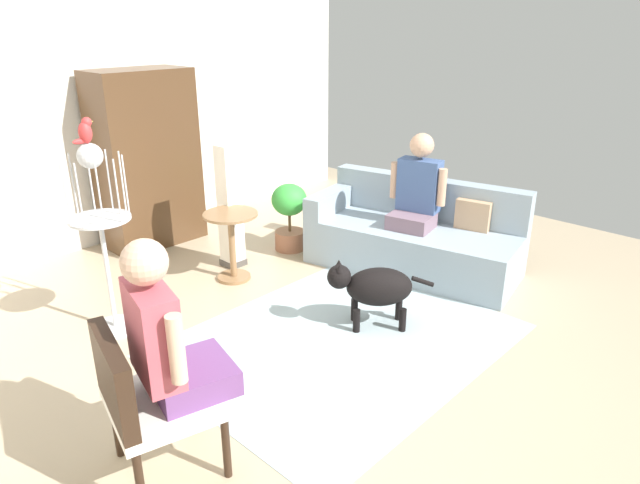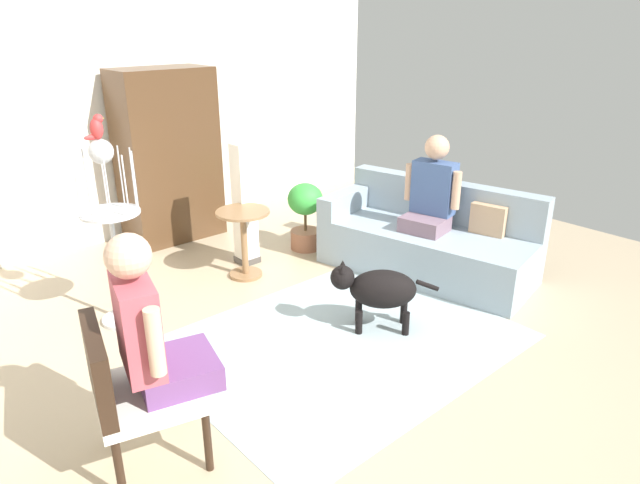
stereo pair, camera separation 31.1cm
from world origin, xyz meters
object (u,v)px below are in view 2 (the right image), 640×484
at_px(armchair, 128,385).
at_px(potted_plant, 305,212).
at_px(couch, 426,241).
at_px(dog, 378,289).
at_px(round_end_table, 244,235).
at_px(parrot, 96,128).
at_px(person_on_couch, 432,191).
at_px(bird_cage_stand, 111,222).
at_px(person_on_armchair, 150,329).
at_px(column_lamp, 245,206).
at_px(armoire_cabinet, 168,156).

relative_size(armchair, potted_plant, 1.21).
distance_m(couch, dog, 1.26).
bearing_deg(round_end_table, parrot, -177.42).
bearing_deg(potted_plant, person_on_couch, -67.83).
bearing_deg(potted_plant, dog, -111.67).
relative_size(person_on_couch, round_end_table, 1.34).
height_order(dog, bird_cage_stand, bird_cage_stand).
distance_m(person_on_armchair, column_lamp, 2.71).
xyz_separation_m(dog, bird_cage_stand, (-1.45, 1.45, 0.50)).
bearing_deg(armoire_cabinet, round_end_table, -90.43).
bearing_deg(person_on_armchair, column_lamp, 45.44).
xyz_separation_m(round_end_table, potted_plant, (0.88, 0.15, -0.01)).
bearing_deg(person_on_armchair, round_end_table, 44.42).
bearing_deg(person_on_couch, armoire_cabinet, 118.86).
bearing_deg(dog, potted_plant, 68.33).
distance_m(armchair, parrot, 1.99).
distance_m(round_end_table, armoire_cabinet, 1.49).
relative_size(armchair, bird_cage_stand, 0.58).
height_order(person_on_couch, dog, person_on_couch).
distance_m(person_on_armchair, parrot, 1.84).
bearing_deg(parrot, armoire_cabinet, 49.53).
bearing_deg(armoire_cabinet, person_on_armchair, -119.11).
relative_size(person_on_armchair, column_lamp, 0.74).
bearing_deg(round_end_table, person_on_armchair, -135.58).
bearing_deg(armchair, round_end_table, 41.52).
distance_m(person_on_couch, potted_plant, 1.38).
relative_size(round_end_table, potted_plant, 0.91).
relative_size(person_on_couch, dog, 1.37).
distance_m(bird_cage_stand, potted_plant, 2.16).
bearing_deg(armchair, dog, 3.46).
bearing_deg(person_on_couch, armchair, -170.23).
relative_size(column_lamp, armoire_cabinet, 0.66).
relative_size(couch, parrot, 11.80).
height_order(person_on_armchair, round_end_table, person_on_armchair).
xyz_separation_m(parrot, column_lamp, (1.43, 0.32, -0.97)).
relative_size(parrot, column_lamp, 0.15).
distance_m(person_on_couch, round_end_table, 1.79).
distance_m(couch, round_end_table, 1.74).
height_order(person_on_armchair, bird_cage_stand, bird_cage_stand).
height_order(person_on_couch, armoire_cabinet, armoire_cabinet).
distance_m(parrot, armoire_cabinet, 2.03).
bearing_deg(potted_plant, bird_cage_stand, -174.35).
height_order(round_end_table, column_lamp, column_lamp).
xyz_separation_m(couch, bird_cage_stand, (-2.62, 0.99, 0.55)).
relative_size(armchair, column_lamp, 0.71).
distance_m(dog, bird_cage_stand, 2.11).
relative_size(potted_plant, armoire_cabinet, 0.39).
bearing_deg(potted_plant, column_lamp, 170.97).
bearing_deg(round_end_table, bird_cage_stand, -177.41).
xyz_separation_m(bird_cage_stand, column_lamp, (1.43, 0.32, -0.25)).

